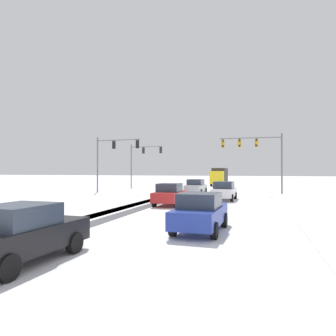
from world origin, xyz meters
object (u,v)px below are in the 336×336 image
at_px(box_truck_delivery, 219,176).
at_px(car_blue_fourth, 200,212).
at_px(traffic_signal_near_left, 112,153).
at_px(traffic_signal_near_right, 256,150).
at_px(car_white_second, 224,191).
at_px(car_red_third, 170,194).
at_px(car_black_fifth, 21,233).
at_px(car_silver_lead, 196,187).
at_px(traffic_signal_far_left, 142,157).

bearing_deg(box_truck_delivery, car_blue_fourth, -84.08).
bearing_deg(box_truck_delivery, traffic_signal_near_left, -115.87).
xyz_separation_m(traffic_signal_near_right, car_white_second, (-2.62, -7.47, -3.99)).
xyz_separation_m(car_white_second, car_blue_fourth, (0.53, -14.09, 0.00)).
distance_m(traffic_signal_near_left, car_red_third, 15.19).
bearing_deg(car_white_second, car_black_fifth, -99.75).
height_order(traffic_signal_near_right, car_blue_fourth, traffic_signal_near_right).
relative_size(traffic_signal_near_left, car_silver_lead, 1.57).
height_order(car_silver_lead, car_black_fifth, same).
xyz_separation_m(traffic_signal_far_left, car_silver_lead, (10.04, -9.44, -3.79)).
relative_size(traffic_signal_near_left, car_red_third, 1.58).
relative_size(car_red_third, car_blue_fourth, 0.99).
bearing_deg(traffic_signal_near_right, car_silver_lead, -167.72).
bearing_deg(traffic_signal_far_left, traffic_signal_near_left, -88.99).
bearing_deg(traffic_signal_near_right, traffic_signal_far_left, 153.77).
distance_m(traffic_signal_near_right, box_truck_delivery, 19.85).
height_order(traffic_signal_near_left, box_truck_delivery, traffic_signal_near_left).
bearing_deg(box_truck_delivery, car_red_third, -89.59).
distance_m(traffic_signal_near_left, car_black_fifth, 27.57).
distance_m(car_silver_lead, car_red_third, 11.18).
distance_m(car_black_fifth, box_truck_delivery, 45.85).
xyz_separation_m(traffic_signal_near_right, box_truck_delivery, (-6.25, 18.58, -3.17)).
height_order(traffic_signal_far_left, car_white_second, traffic_signal_far_left).
bearing_deg(car_blue_fourth, car_silver_lead, 101.86).
bearing_deg(traffic_signal_near_right, traffic_signal_near_left, -173.23).
distance_m(car_silver_lead, box_truck_delivery, 19.97).
xyz_separation_m(traffic_signal_near_left, box_truck_delivery, (9.94, 20.50, -2.99)).
bearing_deg(car_silver_lead, box_truck_delivery, 89.77).
height_order(car_red_third, car_blue_fourth, same).
distance_m(car_silver_lead, car_white_second, 7.13).
bearing_deg(box_truck_delivery, car_white_second, -82.08).
bearing_deg(car_black_fifth, car_white_second, 80.25).
bearing_deg(traffic_signal_far_left, traffic_signal_near_right, -26.23).
height_order(traffic_signal_far_left, box_truck_delivery, traffic_signal_far_left).
xyz_separation_m(traffic_signal_far_left, car_white_second, (13.74, -15.53, -3.79)).
xyz_separation_m(traffic_signal_near_left, car_white_second, (13.57, -5.55, -3.81)).
bearing_deg(traffic_signal_far_left, box_truck_delivery, 46.10).
xyz_separation_m(car_silver_lead, car_black_fifth, (0.30, -25.89, 0.00)).
xyz_separation_m(car_white_second, box_truck_delivery, (-3.62, 26.05, 0.82)).
height_order(car_blue_fourth, box_truck_delivery, box_truck_delivery).
distance_m(traffic_signal_near_left, car_blue_fourth, 24.47).
bearing_deg(car_blue_fourth, car_white_second, 92.17).
bearing_deg(car_white_second, car_silver_lead, 121.30).
distance_m(car_silver_lead, car_blue_fourth, 20.62).
bearing_deg(traffic_signal_near_right, car_black_fifth, -102.46).
bearing_deg(car_red_third, car_blue_fourth, -66.38).
xyz_separation_m(traffic_signal_far_left, car_red_third, (10.34, -20.62, -3.79)).
distance_m(traffic_signal_near_left, car_silver_lead, 10.59).
distance_m(traffic_signal_far_left, car_red_third, 23.37).
xyz_separation_m(traffic_signal_near_left, traffic_signal_far_left, (-0.18, 9.99, -0.02)).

